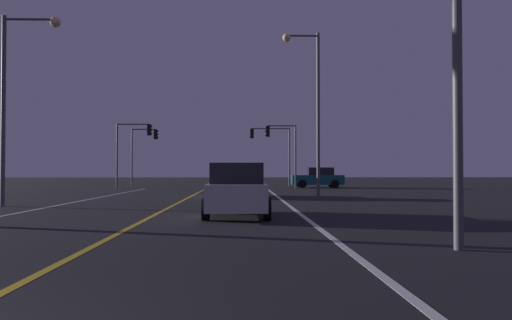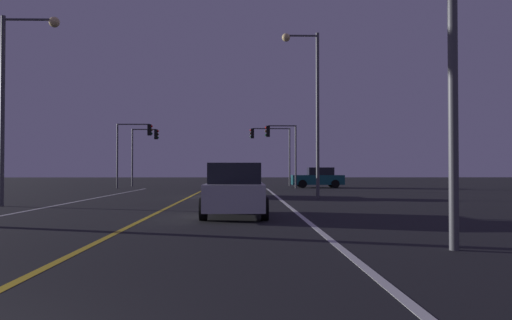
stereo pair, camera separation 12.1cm
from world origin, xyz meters
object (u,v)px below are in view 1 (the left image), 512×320
object	(u,v)px
traffic_light_near_right	(281,142)
street_lamp_left_mid	(17,84)
traffic_light_near_left	(134,140)
traffic_light_far_right	(270,143)
car_crossing_side	(318,178)
car_lead_same_lane	(237,191)
street_lamp_right_far	(311,95)
car_ahead_far	(230,182)
traffic_light_far_left	(145,144)

from	to	relation	value
traffic_light_near_right	street_lamp_left_mid	bearing A→B (deg)	58.50
traffic_light_near_left	traffic_light_far_right	xyz separation A→B (m)	(11.25, 5.50, 0.13)
car_crossing_side	car_lead_same_lane	distance (m)	27.15
traffic_light_near_left	street_lamp_left_mid	xyz separation A→B (m)	(-0.50, -20.14, 1.12)
car_lead_same_lane	street_lamp_right_far	distance (m)	12.04
car_lead_same_lane	street_lamp_left_mid	size ratio (longest dim) A/B	0.55
traffic_light_near_right	car_crossing_side	bearing A→B (deg)	-155.79
car_ahead_far	traffic_light_far_left	xyz separation A→B (m)	(-8.24, 18.48, 3.06)
traffic_light_near_left	traffic_light_near_right	bearing A→B (deg)	0.00
car_crossing_side	street_lamp_right_far	world-z (taller)	street_lamp_right_far
car_ahead_far	traffic_light_near_left	distance (m)	15.56
traffic_light_far_right	traffic_light_far_left	xyz separation A→B (m)	(-11.47, 0.00, -0.13)
car_ahead_far	street_lamp_left_mid	bearing A→B (deg)	130.02
traffic_light_near_left	street_lamp_left_mid	bearing A→B (deg)	-91.43
car_lead_same_lane	car_ahead_far	world-z (taller)	same
traffic_light_near_left	traffic_light_far_right	world-z (taller)	traffic_light_far_right
car_lead_same_lane	traffic_light_near_left	distance (m)	26.50
traffic_light_far_left	street_lamp_left_mid	size ratio (longest dim) A/B	0.67
car_crossing_side	street_lamp_left_mid	world-z (taller)	street_lamp_left_mid
car_crossing_side	traffic_light_far_right	world-z (taller)	traffic_light_far_right
car_crossing_side	traffic_light_near_left	size ratio (longest dim) A/B	0.82
car_crossing_side	car_ahead_far	size ratio (longest dim) A/B	1.00
car_crossing_side	traffic_light_near_right	size ratio (longest dim) A/B	0.84
traffic_light_far_left	car_ahead_far	bearing A→B (deg)	-65.97
car_ahead_far	street_lamp_right_far	xyz separation A→B (m)	(4.31, -1.47, 4.65)
traffic_light_far_left	street_lamp_left_mid	bearing A→B (deg)	-90.63
car_lead_same_lane	traffic_light_far_right	bearing A→B (deg)	-5.07
car_crossing_side	traffic_light_far_left	bearing A→B (deg)	-14.80
street_lamp_left_mid	street_lamp_right_far	xyz separation A→B (m)	(12.83, 5.69, 0.47)
traffic_light_near_left	traffic_light_far_left	size ratio (longest dim) A/B	0.99
car_crossing_side	traffic_light_near_right	distance (m)	4.64
traffic_light_near_right	traffic_light_far_left	size ratio (longest dim) A/B	0.98
traffic_light_far_right	street_lamp_left_mid	distance (m)	28.22
traffic_light_far_right	street_lamp_left_mid	size ratio (longest dim) A/B	0.68
street_lamp_right_far	traffic_light_far_right	bearing A→B (deg)	-86.91
car_lead_same_lane	traffic_light_far_right	world-z (taller)	traffic_light_far_right
traffic_light_near_right	street_lamp_right_far	xyz separation A→B (m)	(0.49, -14.45, 1.67)
traffic_light_near_right	car_lead_same_lane	bearing A→B (deg)	82.49
car_lead_same_lane	car_ahead_far	xyz separation A→B (m)	(-0.54, 11.92, 0.00)
car_ahead_far	street_lamp_left_mid	world-z (taller)	street_lamp_left_mid
car_ahead_far	traffic_light_near_right	size ratio (longest dim) A/B	0.84
car_crossing_side	street_lamp_right_far	xyz separation A→B (m)	(-2.75, -15.91, 4.65)
car_ahead_far	street_lamp_right_far	size ratio (longest dim) A/B	0.49
traffic_light_far_right	street_lamp_right_far	bearing A→B (deg)	93.09
traffic_light_near_right	street_lamp_right_far	world-z (taller)	street_lamp_right_far
traffic_light_far_right	traffic_light_far_left	size ratio (longest dim) A/B	1.02
traffic_light_far_left	street_lamp_right_far	xyz separation A→B (m)	(12.55, -19.95, 1.59)
traffic_light_far_left	car_crossing_side	bearing A→B (deg)	-14.80
street_lamp_left_mid	traffic_light_near_right	bearing A→B (deg)	58.50
traffic_light_far_right	street_lamp_left_mid	world-z (taller)	street_lamp_left_mid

